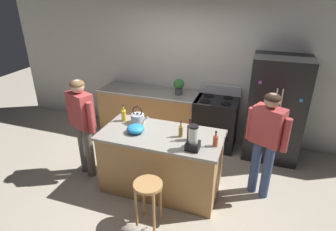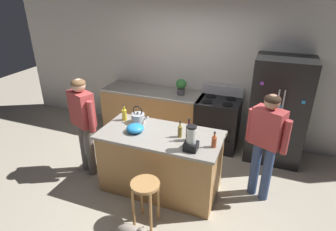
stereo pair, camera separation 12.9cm
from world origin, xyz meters
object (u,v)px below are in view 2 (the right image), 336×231
object	(u,v)px
refrigerator	(278,111)
mixing_bowl	(135,128)
bottle_cooking_sauce	(214,142)
bottle_wine	(189,133)
potted_plant	(181,86)
blender_appliance	(191,140)
person_by_island_left	(83,118)
tea_kettle	(138,118)
kitchen_island	(161,162)
bottle_vinegar	(180,131)
person_by_sink_right	(266,138)
stove_range	(217,123)
bar_stool	(145,192)
bottle_soda	(124,114)

from	to	relation	value
refrigerator	mixing_bowl	size ratio (longest dim) A/B	7.18
bottle_cooking_sauce	bottle_wine	bearing A→B (deg)	172.41
potted_plant	blender_appliance	xyz separation A→B (m)	(0.73, -1.79, -0.03)
refrigerator	person_by_island_left	bearing A→B (deg)	-151.05
person_by_island_left	tea_kettle	bearing A→B (deg)	16.43
kitchen_island	person_by_island_left	world-z (taller)	person_by_island_left
bottle_vinegar	potted_plant	bearing A→B (deg)	108.06
kitchen_island	person_by_island_left	xyz separation A→B (m)	(-1.26, -0.03, 0.50)
person_by_island_left	person_by_sink_right	size ratio (longest dim) A/B	1.01
stove_range	blender_appliance	size ratio (longest dim) A/B	3.34
bar_stool	mixing_bowl	bearing A→B (deg)	124.62
blender_appliance	tea_kettle	world-z (taller)	blender_appliance
bottle_soda	tea_kettle	world-z (taller)	tea_kettle
kitchen_island	bottle_soda	xyz separation A→B (m)	(-0.68, 0.21, 0.55)
mixing_bowl	tea_kettle	world-z (taller)	tea_kettle
person_by_island_left	bottle_cooking_sauce	bearing A→B (deg)	-1.33
bottle_vinegar	bottle_wine	xyz separation A→B (m)	(0.14, -0.05, 0.03)
refrigerator	mixing_bowl	distance (m)	2.43
mixing_bowl	bar_stool	bearing A→B (deg)	-55.38
bar_stool	bottle_soda	bearing A→B (deg)	129.72
potted_plant	tea_kettle	xyz separation A→B (m)	(-0.23, -1.34, -0.09)
kitchen_island	blender_appliance	bearing A→B (deg)	-24.91
bottle_wine	tea_kettle	distance (m)	0.90
mixing_bowl	potted_plant	bearing A→B (deg)	85.37
bottle_wine	person_by_island_left	bearing A→B (deg)	179.99
bottle_vinegar	mixing_bowl	size ratio (longest dim) A/B	0.95
stove_range	person_by_island_left	xyz separation A→B (m)	(-1.77, -1.55, 0.49)
person_by_sink_right	tea_kettle	bearing A→B (deg)	-175.72
stove_range	potted_plant	distance (m)	0.96
kitchen_island	potted_plant	xyz separation A→B (m)	(-0.22, 1.55, 0.63)
blender_appliance	bottle_wine	world-z (taller)	blender_appliance
bottle_wine	mixing_bowl	size ratio (longest dim) A/B	1.27
kitchen_island	bottle_soda	distance (m)	0.90
potted_plant	bottle_vinegar	world-z (taller)	potted_plant
mixing_bowl	bottle_vinegar	bearing A→B (deg)	8.27
potted_plant	blender_appliance	world-z (taller)	blender_appliance
kitchen_island	person_by_island_left	bearing A→B (deg)	-178.73
bar_stool	bottle_vinegar	xyz separation A→B (m)	(0.19, 0.73, 0.52)
person_by_sink_right	bottle_wine	xyz separation A→B (m)	(-0.96, -0.38, 0.09)
blender_appliance	bottle_vinegar	xyz separation A→B (m)	(-0.24, 0.26, -0.05)
refrigerator	bottle_soda	size ratio (longest dim) A/B	7.00
blender_appliance	mixing_bowl	xyz separation A→B (m)	(-0.87, 0.17, -0.08)
mixing_bowl	tea_kettle	distance (m)	0.30
blender_appliance	mixing_bowl	world-z (taller)	blender_appliance
kitchen_island	bar_stool	xyz separation A→B (m)	(0.09, -0.71, 0.03)
bottle_wine	potted_plant	bearing A→B (deg)	112.00
potted_plant	tea_kettle	bearing A→B (deg)	-99.56
person_by_sink_right	bottle_cooking_sauce	size ratio (longest dim) A/B	7.30
refrigerator	bottle_vinegar	distance (m)	1.92
person_by_sink_right	tea_kettle	size ratio (longest dim) A/B	5.72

